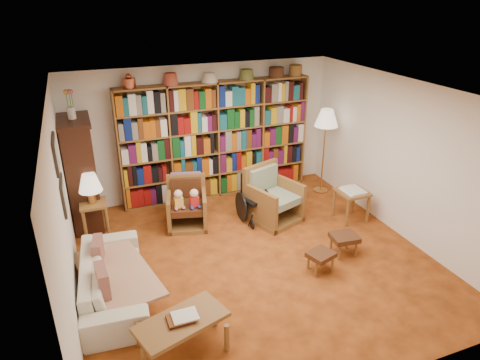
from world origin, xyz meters
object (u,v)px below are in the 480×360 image
armchair_leather (186,205)px  wheelchair (254,198)px  side_table_lamp (94,212)px  floor_lamp (326,121)px  armchair_sage (272,199)px  footstool_a (321,256)px  coffee_table (181,323)px  sofa (113,278)px  footstool_b (344,239)px  side_table_papers (352,196)px

armchair_leather → wheelchair: wheelchair is taller
side_table_lamp → floor_lamp: 4.42m
armchair_sage → footstool_a: size_ratio=2.37×
side_table_lamp → floor_lamp: size_ratio=0.37×
coffee_table → sofa: bearing=117.0°
floor_lamp → footstool_b: (-0.85, -2.07, -1.17)m
floor_lamp → side_table_papers: floor_lamp is taller
sofa → armchair_sage: size_ratio=1.89×
sofa → coffee_table: (0.61, -1.20, 0.06)m
sofa → armchair_leather: size_ratio=2.31×
wheelchair → side_table_papers: bearing=-22.4°
coffee_table → floor_lamp: bearing=40.0°
footstool_a → coffee_table: size_ratio=0.39×
floor_lamp → coffee_table: 4.81m
floor_lamp → sofa: bearing=-156.6°
side_table_papers → coffee_table: 3.93m
wheelchair → footstool_a: (0.29, -1.78, -0.14)m
footstool_b → coffee_table: 2.90m
footstool_a → floor_lamp: bearing=58.8°
side_table_papers → footstool_a: side_table_papers is taller
armchair_leather → side_table_papers: 2.86m
armchair_sage → side_table_papers: (1.26, -0.55, 0.09)m
sofa → wheelchair: 2.83m
armchair_leather → wheelchair: bearing=-12.3°
armchair_sage → coffee_table: size_ratio=0.93×
wheelchair → footstool_b: 1.75m
floor_lamp → armchair_leather: bearing=-174.4°
side_table_lamp → floor_lamp: (4.30, 0.21, 0.98)m
coffee_table → wheelchair: bearing=52.5°
armchair_sage → wheelchair: armchair_sage is taller
side_table_lamp → floor_lamp: floor_lamp is taller
wheelchair → footstool_a: wheelchair is taller
armchair_sage → footstool_a: armchair_sage is taller
side_table_lamp → footstool_a: 3.59m
side_table_lamp → coffee_table: bearing=-75.8°
armchair_sage → side_table_lamp: bearing=172.0°
side_table_papers → footstool_b: size_ratio=1.36×
wheelchair → floor_lamp: 2.06m
armchair_sage → side_table_papers: 1.38m
side_table_lamp → wheelchair: 2.64m
armchair_sage → footstool_b: (0.53, -1.45, -0.09)m
armchair_leather → coffee_table: (-0.76, -2.73, -0.00)m
armchair_leather → floor_lamp: floor_lamp is taller
sofa → floor_lamp: floor_lamp is taller
armchair_sage → floor_lamp: (1.38, 0.62, 1.08)m
side_table_papers → footstool_a: 1.72m
side_table_papers → armchair_leather: bearing=161.7°
armchair_leather → floor_lamp: 3.05m
sofa → side_table_lamp: 1.62m
sofa → floor_lamp: bearing=-62.2°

